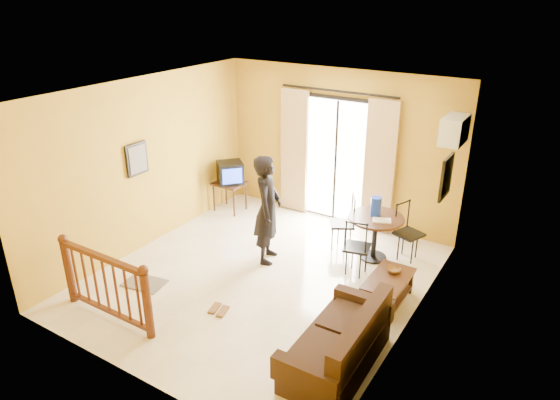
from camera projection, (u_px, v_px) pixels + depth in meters
The scene contains 19 objects.
ground at pixel (262, 277), 7.58m from camera, with size 5.00×5.00×0.00m, color beige.
room_shell at pixel (260, 172), 6.90m from camera, with size 5.00×5.00×5.00m.
balcony_door at pixel (336, 159), 9.00m from camera, with size 2.25×0.14×2.46m.
tv_table at pixel (230, 186), 9.64m from camera, with size 0.58×0.49×0.58m.
television at pixel (230, 173), 9.51m from camera, with size 0.62×0.62×0.42m.
picture_left at pixel (137, 159), 7.88m from camera, with size 0.05×0.42×0.52m.
dining_table at pixel (375, 226), 7.89m from camera, with size 0.88×0.88×0.73m.
water_jug at pixel (376, 206), 7.81m from camera, with size 0.17×0.17×0.31m, color #122DAD.
serving_tray at pixel (382, 220), 7.68m from camera, with size 0.28×0.18×0.02m, color beige.
dining_chairs at pixel (367, 259), 8.06m from camera, with size 1.59×1.35×0.95m.
air_conditioner at pixel (454, 130), 7.23m from camera, with size 0.31×0.60×0.40m.
botanical_print at pixel (446, 177), 6.86m from camera, with size 0.05×0.50×0.60m.
coffee_table at pixel (388, 286), 6.87m from camera, with size 0.50×0.89×0.40m.
bowl at pixel (394, 270), 6.94m from camera, with size 0.19×0.19×0.06m, color brown.
sofa at pixel (341, 346), 5.68m from camera, with size 0.79×1.65×0.78m.
standing_person at pixel (268, 210), 7.73m from camera, with size 0.64×0.42×1.75m, color black.
stair_balustrade at pixel (105, 281), 6.43m from camera, with size 1.63×0.13×1.04m.
doormat at pixel (145, 283), 7.40m from camera, with size 0.60×0.40×0.02m, color #605B4D.
sandals at pixel (219, 310), 6.78m from camera, with size 0.30×0.27×0.03m.
Camera 1 is at (3.67, -5.36, 4.07)m, focal length 32.00 mm.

